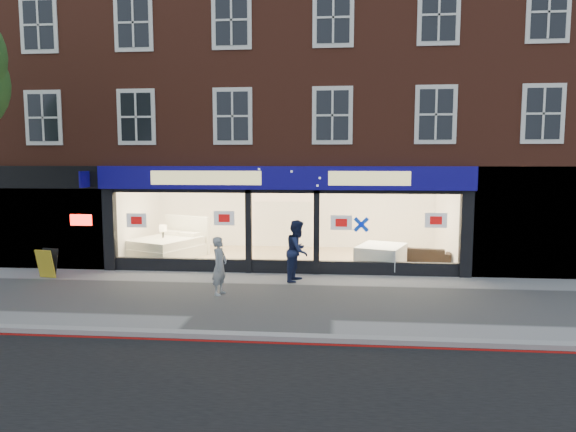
# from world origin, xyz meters

# --- Properties ---
(ground) EXTENTS (120.00, 120.00, 0.00)m
(ground) POSITION_xyz_m (0.00, 0.00, 0.00)
(ground) COLOR gray
(ground) RESTS_ON ground
(kerb_line) EXTENTS (60.00, 0.10, 0.01)m
(kerb_line) POSITION_xyz_m (0.00, -3.10, 0.01)
(kerb_line) COLOR #8C0A07
(kerb_line) RESTS_ON ground
(kerb_stone) EXTENTS (60.00, 0.25, 0.12)m
(kerb_stone) POSITION_xyz_m (0.00, -2.90, 0.06)
(kerb_stone) COLOR gray
(kerb_stone) RESTS_ON ground
(showroom_floor) EXTENTS (11.00, 4.50, 0.10)m
(showroom_floor) POSITION_xyz_m (0.00, 5.25, 0.05)
(showroom_floor) COLOR tan
(showroom_floor) RESTS_ON ground
(building) EXTENTS (19.00, 8.26, 10.30)m
(building) POSITION_xyz_m (-0.02, 6.93, 6.67)
(building) COLOR brown
(building) RESTS_ON ground
(display_bed) EXTENTS (2.76, 2.96, 1.35)m
(display_bed) POSITION_xyz_m (-4.24, 4.83, 0.48)
(display_bed) COLOR white
(display_bed) RESTS_ON showroom_floor
(bedside_table) EXTENTS (0.59, 0.59, 0.55)m
(bedside_table) POSITION_xyz_m (-4.41, 4.87, 0.38)
(bedside_table) COLOR brown
(bedside_table) RESTS_ON showroom_floor
(mattress_stack) EXTENTS (1.82, 2.04, 0.66)m
(mattress_stack) POSITION_xyz_m (3.10, 4.00, 0.43)
(mattress_stack) COLOR white
(mattress_stack) RESTS_ON showroom_floor
(sofa) EXTENTS (1.82, 1.06, 0.50)m
(sofa) POSITION_xyz_m (4.60, 4.70, 0.35)
(sofa) COLOR black
(sofa) RESTS_ON showroom_floor
(a_board) EXTENTS (0.63, 0.47, 0.87)m
(a_board) POSITION_xyz_m (-6.90, 1.78, 0.43)
(a_board) COLOR gold
(a_board) RESTS_ON ground
(pedestrian_grey) EXTENTS (0.47, 0.62, 1.51)m
(pedestrian_grey) POSITION_xyz_m (-1.36, 0.35, 0.76)
(pedestrian_grey) COLOR #95989C
(pedestrian_grey) RESTS_ON ground
(pedestrian_blue) EXTENTS (0.86, 1.00, 1.78)m
(pedestrian_blue) POSITION_xyz_m (0.55, 2.04, 0.89)
(pedestrian_blue) COLOR #182145
(pedestrian_blue) RESTS_ON ground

